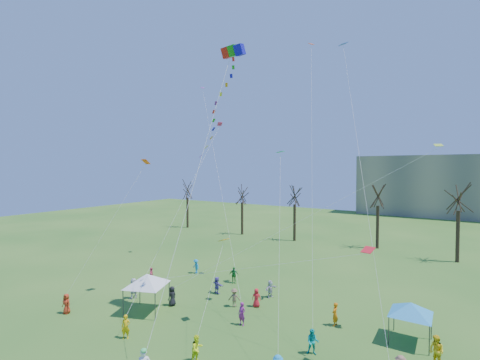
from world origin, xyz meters
The scene contains 6 objects.
bare_tree_row centered at (1.65, 35.50, 6.72)m, with size 69.52×7.96×10.17m.
big_box_kite centered at (-1.50, 5.49, 16.26)m, with size 2.16×5.84×20.73m.
canopy_tent_white centered at (-7.82, 3.80, 2.67)m, with size 3.91×3.91×3.15m.
canopy_tent_blue centered at (11.01, 10.08, 2.32)m, with size 3.65×3.65×2.74m.
festival_crowd centered at (-1.30, 6.70, 0.83)m, with size 26.73×14.55×1.85m.
small_kites_aloft centered at (-0.25, 10.51, 13.36)m, with size 27.86×17.20×32.64m.
Camera 1 is at (13.23, -14.96, 11.83)m, focal length 25.00 mm.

